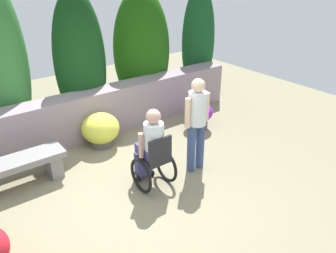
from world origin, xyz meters
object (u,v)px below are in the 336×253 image
at_px(flower_pot_red_accent, 199,114).
at_px(person_standing_companion, 197,119).
at_px(flower_pot_purple_near, 101,130).
at_px(stone_bench, 12,170).
at_px(person_in_wheelchair, 152,151).

bearing_deg(flower_pot_red_accent, person_standing_companion, -133.90).
relative_size(flower_pot_purple_near, flower_pot_red_accent, 1.22).
xyz_separation_m(stone_bench, person_standing_companion, (2.63, -1.30, 0.61)).
xyz_separation_m(stone_bench, flower_pot_red_accent, (3.73, -0.16, -0.01)).
bearing_deg(flower_pot_red_accent, flower_pot_purple_near, 164.04).
bearing_deg(flower_pot_red_accent, person_in_wheelchair, -150.91).
xyz_separation_m(stone_bench, person_in_wheelchair, (1.78, -1.25, 0.29)).
xyz_separation_m(flower_pot_purple_near, flower_pot_red_accent, (2.00, -0.57, -0.02)).
bearing_deg(person_in_wheelchair, flower_pot_red_accent, 26.23).
height_order(person_in_wheelchair, flower_pot_purple_near, person_in_wheelchair).
distance_m(person_in_wheelchair, flower_pot_purple_near, 1.68).
bearing_deg(person_in_wheelchair, person_standing_companion, -6.59).
bearing_deg(stone_bench, flower_pot_purple_near, 7.54).
bearing_deg(person_standing_companion, person_in_wheelchair, -174.80).
bearing_deg(flower_pot_purple_near, stone_bench, -166.79).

